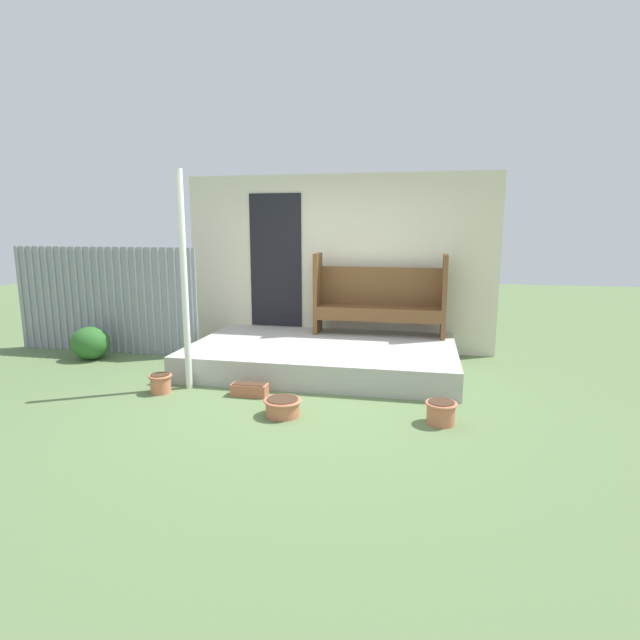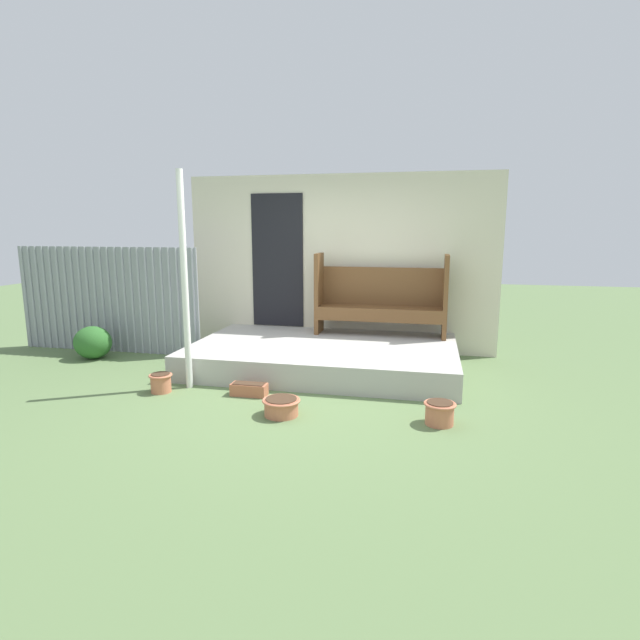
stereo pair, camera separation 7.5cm
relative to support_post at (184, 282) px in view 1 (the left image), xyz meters
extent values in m
plane|color=#5B7547|center=(1.36, 0.08, -1.23)|extent=(24.00, 24.00, 0.00)
cube|color=#B2AFA8|center=(1.36, 1.14, -1.07)|extent=(3.42, 2.11, 0.32)
cube|color=beige|center=(1.36, 2.22, 0.07)|extent=(4.62, 0.06, 2.60)
cube|color=black|center=(0.42, 2.18, 0.10)|extent=(0.80, 0.02, 2.00)
cube|color=gray|center=(-1.97, 1.35, -0.45)|extent=(2.92, 0.02, 1.56)
cylinder|color=#979CA5|center=(-3.37, 1.33, -0.45)|extent=(0.04, 0.04, 1.56)
cylinder|color=#979CA5|center=(-3.25, 1.33, -0.45)|extent=(0.04, 0.04, 1.56)
cylinder|color=#979CA5|center=(-3.12, 1.33, -0.45)|extent=(0.04, 0.04, 1.56)
cylinder|color=#979CA5|center=(-3.00, 1.33, -0.45)|extent=(0.04, 0.04, 1.56)
cylinder|color=#979CA5|center=(-2.88, 1.33, -0.45)|extent=(0.04, 0.04, 1.56)
cylinder|color=#979CA5|center=(-2.76, 1.33, -0.45)|extent=(0.04, 0.04, 1.56)
cylinder|color=#979CA5|center=(-2.64, 1.33, -0.45)|extent=(0.04, 0.04, 1.56)
cylinder|color=#979CA5|center=(-2.52, 1.33, -0.45)|extent=(0.04, 0.04, 1.56)
cylinder|color=#979CA5|center=(-2.39, 1.33, -0.45)|extent=(0.04, 0.04, 1.56)
cylinder|color=#979CA5|center=(-2.27, 1.33, -0.45)|extent=(0.04, 0.04, 1.56)
cylinder|color=#979CA5|center=(-2.15, 1.33, -0.45)|extent=(0.04, 0.04, 1.56)
cylinder|color=#979CA5|center=(-2.03, 1.33, -0.45)|extent=(0.04, 0.04, 1.56)
cylinder|color=#979CA5|center=(-1.91, 1.33, -0.45)|extent=(0.04, 0.04, 1.56)
cylinder|color=#979CA5|center=(-1.79, 1.33, -0.45)|extent=(0.04, 0.04, 1.56)
cylinder|color=#979CA5|center=(-1.66, 1.33, -0.45)|extent=(0.04, 0.04, 1.56)
cylinder|color=#979CA5|center=(-1.54, 1.33, -0.45)|extent=(0.04, 0.04, 1.56)
cylinder|color=#979CA5|center=(-1.42, 1.33, -0.45)|extent=(0.04, 0.04, 1.56)
cylinder|color=#979CA5|center=(-1.30, 1.33, -0.45)|extent=(0.04, 0.04, 1.56)
cylinder|color=#979CA5|center=(-1.18, 1.33, -0.45)|extent=(0.04, 0.04, 1.56)
cylinder|color=#979CA5|center=(-1.06, 1.33, -0.45)|extent=(0.04, 0.04, 1.56)
cylinder|color=#979CA5|center=(-0.93, 1.33, -0.45)|extent=(0.04, 0.04, 1.56)
cylinder|color=#979CA5|center=(-0.81, 1.33, -0.45)|extent=(0.04, 0.04, 1.56)
cylinder|color=#979CA5|center=(-0.69, 1.33, -0.45)|extent=(0.04, 0.04, 1.56)
cylinder|color=#979CA5|center=(-0.57, 1.33, -0.45)|extent=(0.04, 0.04, 1.56)
cylinder|color=white|center=(0.00, 0.00, 0.00)|extent=(0.08, 0.08, 2.46)
cube|color=brown|center=(1.13, 1.86, -0.33)|extent=(0.06, 0.40, 1.15)
cube|color=brown|center=(2.91, 1.86, -0.33)|extent=(0.06, 0.40, 1.15)
cube|color=brown|center=(2.02, 1.86, -0.52)|extent=(1.72, 0.40, 0.04)
cube|color=brown|center=(2.02, 1.67, -0.61)|extent=(1.72, 0.03, 0.15)
cube|color=brown|center=(2.02, 2.04, -0.23)|extent=(1.72, 0.04, 0.54)
cylinder|color=#C67251|center=(-0.23, -0.23, -1.12)|extent=(0.22, 0.22, 0.21)
torus|color=#C67251|center=(-0.23, -0.23, -1.03)|extent=(0.26, 0.26, 0.02)
cylinder|color=#422D1E|center=(-0.23, -0.23, -1.02)|extent=(0.21, 0.21, 0.01)
cylinder|color=#C67251|center=(1.30, -0.62, -1.15)|extent=(0.34, 0.34, 0.17)
torus|color=#C67251|center=(1.30, -0.62, -1.07)|extent=(0.38, 0.38, 0.02)
cylinder|color=#422D1E|center=(1.30, -0.62, -1.06)|extent=(0.31, 0.31, 0.01)
cylinder|color=#C67251|center=(2.83, -0.52, -1.12)|extent=(0.27, 0.27, 0.21)
torus|color=#C67251|center=(2.83, -0.52, -1.03)|extent=(0.31, 0.31, 0.02)
cylinder|color=#422D1E|center=(2.83, -0.52, -1.01)|extent=(0.24, 0.24, 0.01)
cube|color=#B76647|center=(0.78, -0.13, -1.16)|extent=(0.40, 0.16, 0.13)
cube|color=#422D1E|center=(0.78, -0.13, -1.09)|extent=(0.35, 0.14, 0.01)
ellipsoid|color=#2D6628|center=(-1.94, 0.91, -1.00)|extent=(0.53, 0.48, 0.46)
camera|label=1|loc=(2.61, -5.14, 0.60)|focal=28.00mm
camera|label=2|loc=(2.68, -5.12, 0.60)|focal=28.00mm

